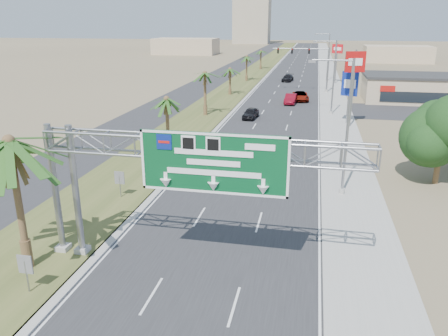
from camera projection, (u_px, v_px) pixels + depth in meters
road at (296, 70)px, 115.97m from camera, size 12.00×300.00×0.02m
sidewalk_right at (329, 71)px, 114.34m from camera, size 4.00×300.00×0.10m
median_grass at (259, 69)px, 117.86m from camera, size 7.00×300.00×0.12m
opposing_road at (233, 69)px, 119.21m from camera, size 8.00×300.00×0.02m
sign_gantry at (184, 158)px, 21.36m from camera, size 16.75×1.24×7.50m
palm_near at (9, 142)px, 20.84m from camera, size 5.70×5.70×8.35m
palm_row_b at (167, 100)px, 43.83m from camera, size 3.99×3.99×5.95m
palm_row_c at (205, 74)px, 58.43m from camera, size 3.99×3.99×6.75m
palm_row_d at (230, 70)px, 75.53m from camera, size 3.99×3.99×5.45m
palm_row_e at (247, 57)px, 92.95m from camera, size 3.99×3.99×6.15m
palm_row_f at (261, 51)px, 116.28m from camera, size 3.99×3.99×5.75m
streetlight_near at (344, 134)px, 31.42m from camera, size 3.27×0.44×10.00m
streetlight_mid at (332, 81)px, 59.26m from camera, size 3.27×0.44×10.00m
streetlight_far at (327, 59)px, 92.67m from camera, size 3.27×0.44×10.00m
signal_mast at (317, 65)px, 78.15m from camera, size 10.28×0.71×8.00m
store_building at (422, 89)px, 70.32m from camera, size 18.00×10.00×4.00m
oak_near at (444, 128)px, 33.72m from camera, size 4.50×4.50×6.80m
median_signback_a at (25, 267)px, 20.48m from camera, size 0.75×0.08×2.08m
median_signback_b at (120, 180)px, 31.75m from camera, size 0.75×0.08×2.08m
tower_distant at (252, 11)px, 246.39m from camera, size 20.00×16.00×35.00m
building_distant_left at (186, 46)px, 169.98m from camera, size 24.00×14.00×6.00m
building_distant_right at (397, 54)px, 137.31m from camera, size 20.00×12.00×5.00m
car_left_lane at (251, 113)px, 58.19m from camera, size 2.04×4.26×1.41m
car_mid_lane at (291, 99)px, 68.51m from camera, size 1.93×4.80×1.55m
car_right_lane at (300, 96)px, 71.13m from camera, size 3.03×5.58×1.48m
car_far at (288, 78)px, 93.92m from camera, size 2.58×5.08×1.41m
pole_sign_red_near at (355, 67)px, 51.38m from camera, size 2.39×0.97×9.26m
pole_sign_blue at (350, 85)px, 53.97m from camera, size 2.01×0.84×6.74m
pole_sign_red_far at (337, 52)px, 88.81m from camera, size 2.15×1.11×8.14m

